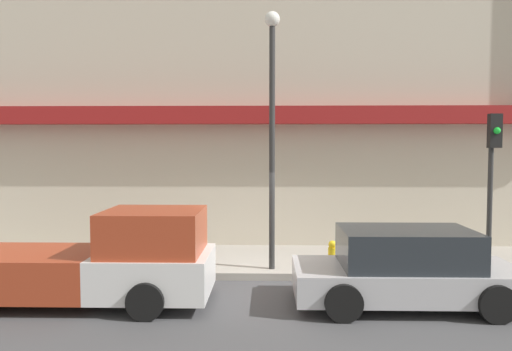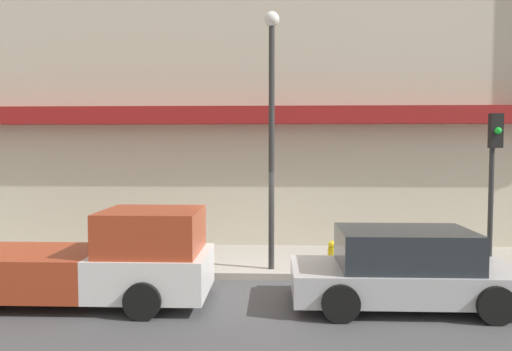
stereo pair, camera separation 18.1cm
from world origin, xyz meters
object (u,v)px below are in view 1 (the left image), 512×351
pickup_truck (90,263)px  street_lamp (272,112)px  parked_car (406,269)px  fire_hydrant (332,255)px  traffic_light (492,163)px

pickup_truck → street_lamp: street_lamp is taller
parked_car → fire_hydrant: parked_car is taller
fire_hydrant → traffic_light: bearing=0.3°
fire_hydrant → traffic_light: traffic_light is taller
street_lamp → traffic_light: size_ratio=1.65×
street_lamp → traffic_light: street_lamp is taller
parked_car → traffic_light: (2.61, 2.24, 1.99)m
parked_car → fire_hydrant: (-1.15, 2.21, -0.22)m
fire_hydrant → street_lamp: bearing=-179.2°
pickup_truck → traffic_light: bearing=13.9°
parked_car → traffic_light: bearing=40.6°
parked_car → street_lamp: 4.67m
pickup_truck → street_lamp: bearing=30.9°
pickup_truck → street_lamp: size_ratio=0.91×
pickup_truck → fire_hydrant: (5.07, 2.21, -0.30)m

